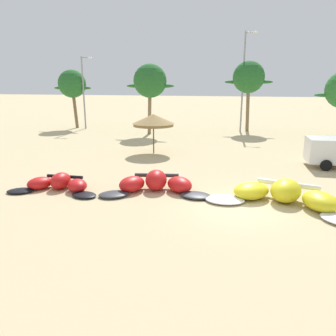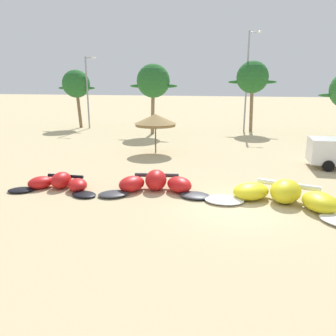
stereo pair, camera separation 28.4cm
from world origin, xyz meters
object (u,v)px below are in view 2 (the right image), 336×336
(kite_left, at_px, (155,184))
(beach_umbrella_near_van, at_px, (155,120))
(palm_leftmost, at_px, (76,84))
(kite_left_of_center, at_px, (284,196))
(lamppost_west, at_px, (88,89))
(lamppost_west_center, at_px, (248,78))
(palm_left_of_gap, at_px, (252,78))
(palm_left, at_px, (153,81))
(kite_far_left, at_px, (59,183))

(kite_left, bearing_deg, beach_umbrella_near_van, 107.57)
(beach_umbrella_near_van, bearing_deg, palm_leftmost, 138.97)
(kite_left_of_center, bearing_deg, lamppost_west, 135.17)
(kite_left, height_order, palm_leftmost, palm_leftmost)
(lamppost_west, height_order, lamppost_west_center, lamppost_west_center)
(kite_left, xyz_separation_m, lamppost_west, (-14.57, 20.18, 4.17))
(lamppost_west, bearing_deg, kite_left, -54.18)
(kite_left, relative_size, lamppost_west, 0.67)
(beach_umbrella_near_van, relative_size, lamppost_west, 0.39)
(beach_umbrella_near_van, bearing_deg, lamppost_west_center, 66.09)
(kite_left, relative_size, palm_left_of_gap, 0.72)
(palm_left, bearing_deg, lamppost_west_center, 25.73)
(beach_umbrella_near_van, height_order, palm_left, palm_left)
(palm_left, bearing_deg, palm_left_of_gap, 26.21)
(kite_far_left, height_order, kite_left, kite_left)
(kite_far_left, distance_m, beach_umbrella_near_van, 10.23)
(kite_far_left, height_order, kite_left_of_center, kite_left_of_center)
(kite_far_left, xyz_separation_m, kite_left_of_center, (10.69, 0.79, 0.08))
(kite_far_left, xyz_separation_m, palm_left, (-1.18, 18.98, 5.05))
(beach_umbrella_near_van, bearing_deg, palm_left, 108.85)
(kite_left, distance_m, lamppost_west, 25.23)
(beach_umbrella_near_van, distance_m, lamppost_west_center, 15.23)
(kite_left, distance_m, beach_umbrella_near_van, 9.47)
(kite_far_left, distance_m, palm_leftmost, 24.90)
(palm_leftmost, bearing_deg, lamppost_west_center, 5.42)
(kite_far_left, distance_m, palm_left_of_gap, 25.78)
(palm_leftmost, height_order, palm_left, palm_left)
(kite_left, xyz_separation_m, kite_left_of_center, (5.94, -0.21, 0.01))
(beach_umbrella_near_van, height_order, lamppost_west_center, lamppost_west_center)
(kite_left_of_center, height_order, lamppost_west, lamppost_west)
(beach_umbrella_near_van, bearing_deg, palm_left_of_gap, 64.95)
(kite_left_of_center, xyz_separation_m, palm_left_of_gap, (-2.22, 22.94, 5.37))
(kite_left_of_center, relative_size, palm_left_of_gap, 0.88)
(lamppost_west, xyz_separation_m, lamppost_west_center, (17.81, 2.22, 1.18))
(kite_left_of_center, distance_m, lamppost_west, 29.22)
(kite_far_left, bearing_deg, palm_left_of_gap, 70.36)
(palm_leftmost, height_order, lamppost_west_center, lamppost_west_center)
(palm_left_of_gap, bearing_deg, palm_left, -153.79)
(palm_left_of_gap, bearing_deg, kite_left_of_center, -84.48)
(kite_left_of_center, distance_m, palm_left, 22.28)
(palm_left_of_gap, relative_size, lamppost_west_center, 0.72)
(palm_leftmost, relative_size, palm_left, 0.95)
(kite_left_of_center, distance_m, palm_left_of_gap, 23.67)
(palm_leftmost, xyz_separation_m, palm_left_of_gap, (20.02, 2.19, 0.69))
(kite_far_left, bearing_deg, palm_left, 93.55)
(palm_leftmost, distance_m, lamppost_west_center, 19.63)
(kite_left, height_order, lamppost_west, lamppost_west)
(kite_left, relative_size, lamppost_west_center, 0.52)
(kite_left_of_center, xyz_separation_m, lamppost_west, (-20.51, 20.39, 4.16))
(beach_umbrella_near_van, xyz_separation_m, palm_leftmost, (-13.50, 11.75, 2.58))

